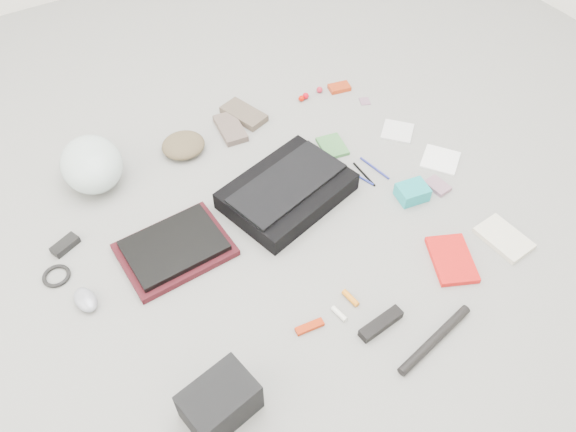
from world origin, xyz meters
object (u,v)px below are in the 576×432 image
messenger_bag (287,191)px  accordion_wallet (412,192)px  laptop (174,246)px  camera_bag (220,402)px  bike_helmet (92,164)px  book_red (452,259)px

messenger_bag → accordion_wallet: size_ratio=4.08×
laptop → accordion_wallet: accordion_wallet is taller
laptop → accordion_wallet: bearing=-16.9°
camera_bag → bike_helmet: bearing=79.7°
laptop → accordion_wallet: 0.89m
camera_bag → book_red: bearing=-6.8°
laptop → accordion_wallet: (0.86, -0.23, -0.01)m
camera_bag → accordion_wallet: camera_bag is taller
bike_helmet → accordion_wallet: (0.97, -0.71, -0.06)m
laptop → book_red: bearing=-36.0°
laptop → camera_bag: camera_bag is taller
camera_bag → accordion_wallet: size_ratio=1.80×
messenger_bag → laptop: messenger_bag is taller
messenger_bag → book_red: size_ratio=2.25×
bike_helmet → book_red: bike_helmet is taller
laptop → camera_bag: (-0.12, -0.58, 0.03)m
book_red → accordion_wallet: (0.07, 0.30, 0.02)m
messenger_bag → accordion_wallet: messenger_bag is taller
laptop → bike_helmet: 0.49m
camera_bag → messenger_bag: bearing=35.6°
bike_helmet → camera_bag: bike_helmet is taller
camera_bag → book_red: (0.90, 0.05, -0.05)m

